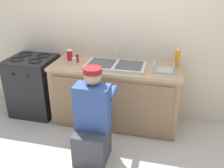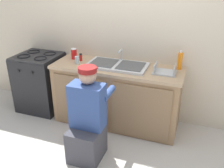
% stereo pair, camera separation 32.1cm
% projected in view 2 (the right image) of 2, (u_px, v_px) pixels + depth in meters
% --- Properties ---
extents(ground_plane, '(12.00, 12.00, 0.00)m').
position_uv_depth(ground_plane, '(110.00, 132.00, 3.42)').
color(ground_plane, beige).
extents(back_wall, '(6.00, 0.10, 2.50)m').
position_uv_depth(back_wall, '(125.00, 32.00, 3.45)').
color(back_wall, beige).
rests_on(back_wall, ground_plane).
extents(counter_cabinet, '(1.72, 0.62, 0.82)m').
position_uv_depth(counter_cabinet, '(117.00, 97.00, 3.50)').
color(counter_cabinet, '#997551').
rests_on(counter_cabinet, ground_plane).
extents(countertop, '(1.76, 0.62, 0.04)m').
position_uv_depth(countertop, '(117.00, 68.00, 3.33)').
color(countertop, tan).
rests_on(countertop, counter_cabinet).
extents(sink_double_basin, '(0.80, 0.44, 0.19)m').
position_uv_depth(sink_double_basin, '(117.00, 65.00, 3.31)').
color(sink_double_basin, silver).
rests_on(sink_double_basin, countertop).
extents(stove_range, '(0.64, 0.62, 0.89)m').
position_uv_depth(stove_range, '(40.00, 82.00, 3.88)').
color(stove_range, black).
rests_on(stove_range, ground_plane).
extents(plumber_person, '(0.42, 0.61, 1.10)m').
position_uv_depth(plumber_person, '(87.00, 122.00, 2.82)').
color(plumber_person, '#3F3F47').
rests_on(plumber_person, ground_plane).
extents(soda_cup_red, '(0.08, 0.08, 0.15)m').
position_uv_depth(soda_cup_red, '(74.00, 54.00, 3.58)').
color(soda_cup_red, red).
rests_on(soda_cup_red, countertop).
extents(dish_rack_tray, '(0.28, 0.22, 0.11)m').
position_uv_depth(dish_rack_tray, '(165.00, 71.00, 3.09)').
color(dish_rack_tray, '#B2B7BC').
rests_on(dish_rack_tray, countertop).
extents(soap_bottle_orange, '(0.06, 0.06, 0.25)m').
position_uv_depth(soap_bottle_orange, '(180.00, 61.00, 3.18)').
color(soap_bottle_orange, orange).
rests_on(soap_bottle_orange, countertop).
extents(spice_bottle_red, '(0.04, 0.04, 0.10)m').
position_uv_depth(spice_bottle_red, '(81.00, 57.00, 3.50)').
color(spice_bottle_red, red).
rests_on(spice_bottle_red, countertop).
extents(water_glass, '(0.06, 0.06, 0.10)m').
position_uv_depth(water_glass, '(77.00, 60.00, 3.41)').
color(water_glass, '#ADC6CC').
rests_on(water_glass, countertop).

